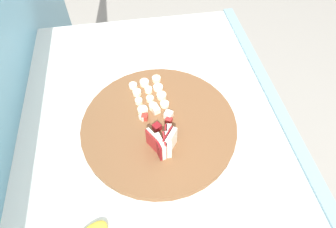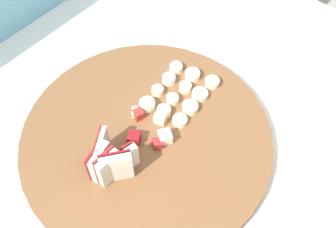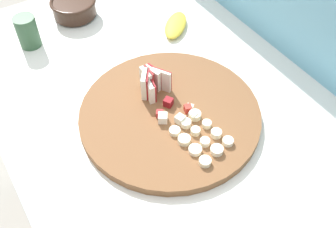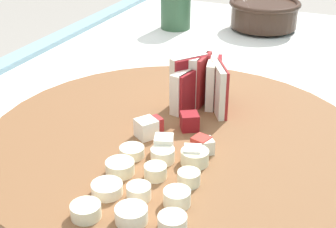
% 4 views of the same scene
% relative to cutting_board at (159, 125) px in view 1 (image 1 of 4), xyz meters
% --- Properties ---
extents(tiled_countertop, '(1.21, 0.78, 0.91)m').
position_rel_cutting_board_xyz_m(tiled_countertop, '(-0.07, 0.01, -0.46)').
color(tiled_countertop, silver).
rests_on(tiled_countertop, ground).
extents(tile_backsplash, '(2.40, 0.04, 1.41)m').
position_rel_cutting_board_xyz_m(tile_backsplash, '(-0.07, 0.42, -0.20)').
color(tile_backsplash, '#6BADC6').
rests_on(tile_backsplash, ground).
extents(cutting_board, '(0.43, 0.43, 0.02)m').
position_rel_cutting_board_xyz_m(cutting_board, '(0.00, 0.00, 0.00)').
color(cutting_board, brown).
rests_on(cutting_board, tiled_countertop).
extents(apple_wedge_fan, '(0.08, 0.08, 0.06)m').
position_rel_cutting_board_xyz_m(apple_wedge_fan, '(-0.08, -0.00, 0.04)').
color(apple_wedge_fan, maroon).
rests_on(apple_wedge_fan, cutting_board).
extents(apple_dice_pile, '(0.09, 0.10, 0.02)m').
position_rel_cutting_board_xyz_m(apple_dice_pile, '(0.02, 0.01, 0.02)').
color(apple_dice_pile, beige).
rests_on(apple_dice_pile, cutting_board).
extents(banana_slice_rows, '(0.15, 0.11, 0.02)m').
position_rel_cutting_board_xyz_m(banana_slice_rows, '(0.10, 0.01, 0.02)').
color(banana_slice_rows, '#F4EAC6').
rests_on(banana_slice_rows, cutting_board).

